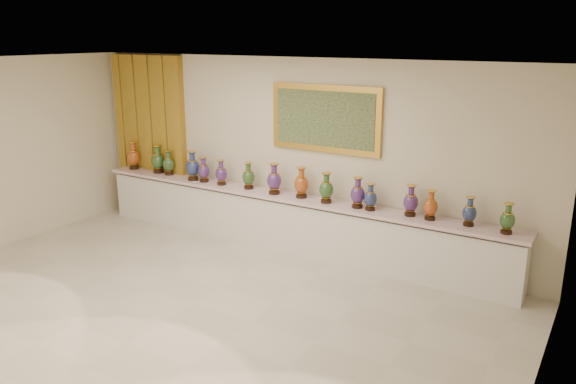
% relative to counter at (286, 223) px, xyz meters
% --- Properties ---
extents(ground, '(8.00, 8.00, 0.00)m').
position_rel_counter_xyz_m(ground, '(0.00, -2.27, -0.44)').
color(ground, beige).
rests_on(ground, ground).
extents(room, '(8.00, 8.00, 8.00)m').
position_rel_counter_xyz_m(room, '(-2.45, 0.17, 1.16)').
color(room, beige).
rests_on(room, ground).
extents(counter, '(7.28, 0.48, 0.90)m').
position_rel_counter_xyz_m(counter, '(0.00, 0.00, 0.00)').
color(counter, white).
rests_on(counter, ground).
extents(vase_0, '(0.26, 0.26, 0.51)m').
position_rel_counter_xyz_m(vase_0, '(-3.34, 0.01, 0.69)').
color(vase_0, black).
rests_on(vase_0, counter).
extents(vase_1, '(0.30, 0.30, 0.51)m').
position_rel_counter_xyz_m(vase_1, '(-2.74, 0.02, 0.69)').
color(vase_1, black).
rests_on(vase_1, counter).
extents(vase_2, '(0.27, 0.27, 0.44)m').
position_rel_counter_xyz_m(vase_2, '(-2.47, 0.01, 0.66)').
color(vase_2, black).
rests_on(vase_2, counter).
extents(vase_3, '(0.30, 0.30, 0.51)m').
position_rel_counter_xyz_m(vase_3, '(-1.85, -0.06, 0.69)').
color(vase_3, black).
rests_on(vase_3, counter).
extents(vase_4, '(0.23, 0.23, 0.43)m').
position_rel_counter_xyz_m(vase_4, '(-1.62, -0.05, 0.66)').
color(vase_4, black).
rests_on(vase_4, counter).
extents(vase_5, '(0.23, 0.23, 0.42)m').
position_rel_counter_xyz_m(vase_5, '(-1.24, -0.05, 0.65)').
color(vase_5, black).
rests_on(vase_5, counter).
extents(vase_6, '(0.24, 0.24, 0.44)m').
position_rel_counter_xyz_m(vase_6, '(-0.71, -0.01, 0.66)').
color(vase_6, black).
rests_on(vase_6, counter).
extents(vase_7, '(0.29, 0.29, 0.49)m').
position_rel_counter_xyz_m(vase_7, '(-0.19, -0.05, 0.68)').
color(vase_7, black).
rests_on(vase_7, counter).
extents(vase_8, '(0.28, 0.28, 0.48)m').
position_rel_counter_xyz_m(vase_8, '(0.28, -0.00, 0.68)').
color(vase_8, black).
rests_on(vase_8, counter).
extents(vase_9, '(0.24, 0.24, 0.46)m').
position_rel_counter_xyz_m(vase_9, '(0.73, -0.05, 0.67)').
color(vase_9, black).
rests_on(vase_9, counter).
extents(vase_10, '(0.23, 0.23, 0.46)m').
position_rel_counter_xyz_m(vase_10, '(1.23, -0.03, 0.67)').
color(vase_10, black).
rests_on(vase_10, counter).
extents(vase_11, '(0.23, 0.23, 0.40)m').
position_rel_counter_xyz_m(vase_11, '(1.44, -0.05, 0.64)').
color(vase_11, black).
rests_on(vase_11, counter).
extents(vase_12, '(0.25, 0.25, 0.44)m').
position_rel_counter_xyz_m(vase_12, '(2.02, 0.01, 0.66)').
color(vase_12, black).
rests_on(vase_12, counter).
extents(vase_13, '(0.22, 0.22, 0.41)m').
position_rel_counter_xyz_m(vase_13, '(2.31, -0.01, 0.65)').
color(vase_13, black).
rests_on(vase_13, counter).
extents(vase_14, '(0.19, 0.19, 0.39)m').
position_rel_counter_xyz_m(vase_14, '(2.82, 0.01, 0.64)').
color(vase_14, black).
rests_on(vase_14, counter).
extents(vase_15, '(0.23, 0.23, 0.40)m').
position_rel_counter_xyz_m(vase_15, '(3.30, -0.05, 0.64)').
color(vase_15, black).
rests_on(vase_15, counter).
extents(label_card, '(0.10, 0.06, 0.00)m').
position_rel_counter_xyz_m(label_card, '(-1.74, -0.14, 0.47)').
color(label_card, white).
rests_on(label_card, counter).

